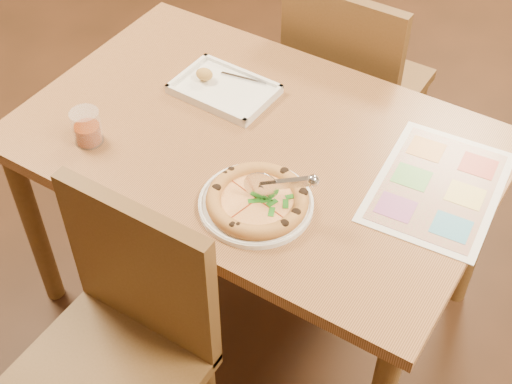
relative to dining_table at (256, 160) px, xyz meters
The scene contains 9 objects.
dining_table is the anchor object (origin of this frame).
chair_near 0.61m from the dining_table, 90.00° to the right, with size 0.42×0.42×0.47m.
chair_far 0.61m from the dining_table, 90.00° to the left, with size 0.42×0.42×0.47m.
plate 0.28m from the dining_table, 57.60° to the right, with size 0.29×0.29×0.02m, color white.
pizza 0.29m from the dining_table, 56.93° to the right, with size 0.26×0.26×0.04m.
pizza_cutter 0.33m from the dining_table, 46.86° to the right, with size 0.16×0.07×0.10m.
appetizer_tray 0.24m from the dining_table, 147.76° to the left, with size 0.29×0.21×0.06m.
glass_tumbler 0.47m from the dining_table, 145.98° to the right, with size 0.08×0.08×0.10m.
menu 0.51m from the dining_table, ahead, with size 0.30×0.42×0.01m, color silver.
Camera 1 is at (0.79, -1.25, 2.01)m, focal length 50.00 mm.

